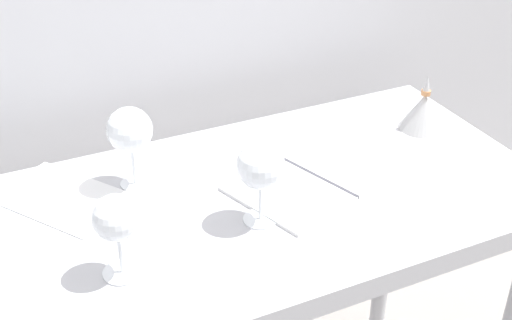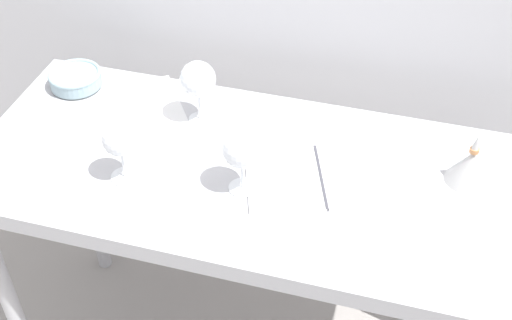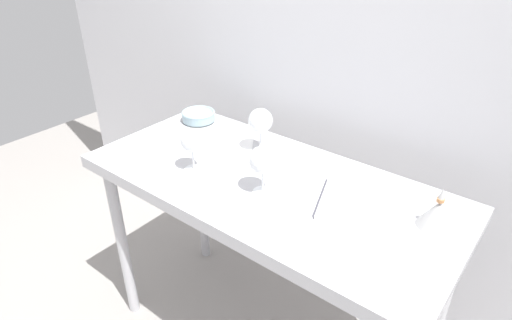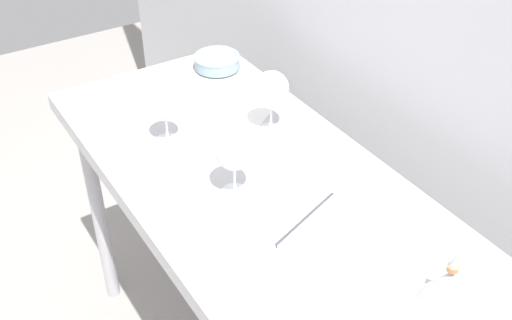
{
  "view_description": "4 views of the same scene",
  "coord_description": "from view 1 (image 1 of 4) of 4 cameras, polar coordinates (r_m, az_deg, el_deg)",
  "views": [
    {
      "loc": [
        -0.44,
        -1.09,
        1.73
      ],
      "look_at": [
        0.08,
        0.02,
        0.98
      ],
      "focal_mm": 47.77,
      "sensor_mm": 36.0,
      "label": 1
    },
    {
      "loc": [
        0.4,
        -1.25,
        2.07
      ],
      "look_at": [
        0.06,
        -0.03,
        0.96
      ],
      "focal_mm": 47.74,
      "sensor_mm": 36.0,
      "label": 2
    },
    {
      "loc": [
        0.8,
        -1.09,
        1.75
      ],
      "look_at": [
        -0.03,
        -0.03,
        0.98
      ],
      "focal_mm": 30.33,
      "sensor_mm": 36.0,
      "label": 3
    },
    {
      "loc": [
        1.11,
        -0.7,
        1.9
      ],
      "look_at": [
        0.07,
        -0.04,
        1.0
      ],
      "focal_mm": 44.22,
      "sensor_mm": 36.0,
      "label": 4
    }
  ],
  "objects": [
    {
      "name": "wine_glass_near_left",
      "position": [
        1.21,
        -11.65,
        -4.97
      ],
      "size": [
        0.08,
        0.08,
        0.17
      ],
      "color": "white",
      "rests_on": "steel_counter"
    },
    {
      "name": "decanter_funnel",
      "position": [
        1.75,
        13.83,
        4.0
      ],
      "size": [
        0.11,
        0.11,
        0.14
      ],
      "color": "#B5B5B5",
      "rests_on": "steel_counter"
    },
    {
      "name": "wine_glass_near_center",
      "position": [
        1.32,
        0.37,
        -0.67
      ],
      "size": [
        0.1,
        0.1,
        0.18
      ],
      "color": "white",
      "rests_on": "steel_counter"
    },
    {
      "name": "steel_counter",
      "position": [
        1.5,
        -2.24,
        -7.06
      ],
      "size": [
        1.4,
        0.65,
        0.9
      ],
      "color": "#B3B3B9",
      "rests_on": "ground_plane"
    },
    {
      "name": "open_notebook",
      "position": [
        1.52,
        5.04,
        -1.41
      ],
      "size": [
        0.43,
        0.35,
        0.01
      ],
      "rotation": [
        0.0,
        0.0,
        0.34
      ],
      "color": "white",
      "rests_on": "steel_counter"
    },
    {
      "name": "tasting_sheet_upper",
      "position": [
        1.51,
        -15.89,
        -3.07
      ],
      "size": [
        0.3,
        0.33,
        0.0
      ],
      "primitive_type": "cube",
      "rotation": [
        0.0,
        0.0,
        0.61
      ],
      "color": "white",
      "rests_on": "steel_counter"
    },
    {
      "name": "wine_glass_far_left",
      "position": [
        1.46,
        -10.53,
        2.35
      ],
      "size": [
        0.1,
        0.1,
        0.19
      ],
      "color": "white",
      "rests_on": "steel_counter"
    }
  ]
}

